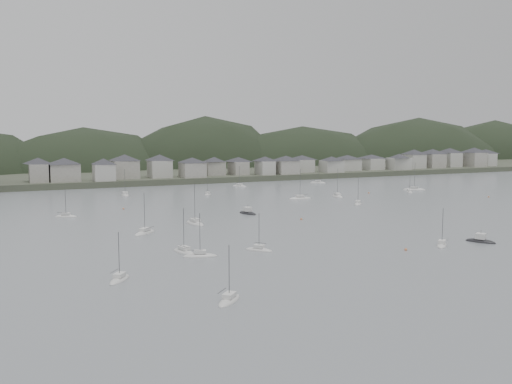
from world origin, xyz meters
name	(u,v)px	position (x,y,z in m)	size (l,w,h in m)	color
ground	(391,251)	(0.00, 0.00, 0.00)	(900.00, 900.00, 0.00)	slate
far_shore_land	(128,167)	(0.00, 295.00, 1.50)	(900.00, 250.00, 3.00)	#383D2D
forested_ridge	(143,188)	(4.83, 269.40, -11.28)	(851.55, 103.94, 102.57)	black
waterfront_town	(258,164)	(50.59, 183.34, 8.66)	(451.48, 28.46, 12.92)	gray
sailboat_lead	(239,186)	(25.10, 150.00, 0.18)	(6.48, 8.08, 10.91)	silver
moored_fleet	(251,213)	(-5.83, 66.07, 0.18)	(231.21, 177.17, 13.62)	silver
motor_launch_near	(481,241)	(26.31, -1.00, 0.30)	(5.68, 7.73, 3.76)	black
motor_launch_far	(248,213)	(-7.21, 65.76, 0.29)	(4.89, 8.38, 3.89)	black
mooring_buoys	(323,220)	(8.02, 43.37, 0.15)	(196.96, 121.16, 0.70)	#CF7545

